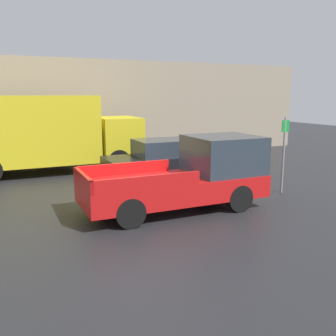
# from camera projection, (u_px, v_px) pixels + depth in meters

# --- Properties ---
(ground_plane) EXTENTS (60.00, 60.00, 0.00)m
(ground_plane) POSITION_uv_depth(u_px,v_px,m) (133.00, 206.00, 11.36)
(ground_plane) COLOR #232326
(building_wall) EXTENTS (28.00, 0.15, 5.12)m
(building_wall) POSITION_uv_depth(u_px,v_px,m) (74.00, 110.00, 18.89)
(building_wall) COLOR gray
(building_wall) RESTS_ON ground
(pickup_truck) EXTENTS (5.35, 2.10, 2.11)m
(pickup_truck) POSITION_uv_depth(u_px,v_px,m) (191.00, 176.00, 11.05)
(pickup_truck) COLOR red
(pickup_truck) RESTS_ON ground
(car) EXTENTS (4.65, 1.84, 1.67)m
(car) POSITION_uv_depth(u_px,v_px,m) (167.00, 161.00, 14.32)
(car) COLOR black
(car) RESTS_ON ground
(delivery_truck) EXTENTS (8.22, 2.57, 3.30)m
(delivery_truck) POSITION_uv_depth(u_px,v_px,m) (37.00, 132.00, 15.81)
(delivery_truck) COLOR gold
(delivery_truck) RESTS_ON ground
(parking_sign) EXTENTS (0.30, 0.07, 2.60)m
(parking_sign) POSITION_uv_depth(u_px,v_px,m) (284.00, 151.00, 12.68)
(parking_sign) COLOR gray
(parking_sign) RESTS_ON ground
(newspaper_box) EXTENTS (0.45, 0.40, 1.05)m
(newspaper_box) POSITION_uv_depth(u_px,v_px,m) (91.00, 150.00, 19.28)
(newspaper_box) COLOR gold
(newspaper_box) RESTS_ON ground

